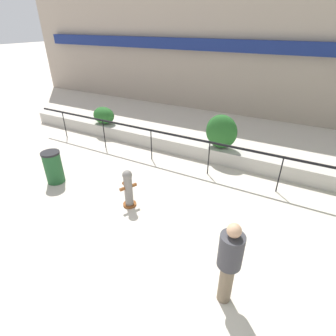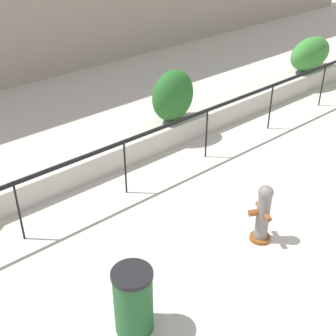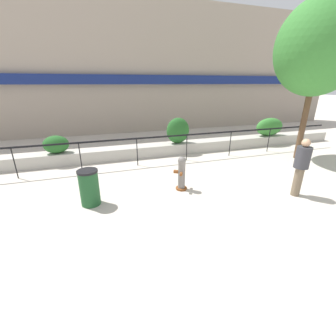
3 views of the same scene
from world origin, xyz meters
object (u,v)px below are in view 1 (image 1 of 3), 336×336
(fire_hydrant, at_px, (128,188))
(trash_bin, at_px, (53,167))
(hedge_bush_1, at_px, (221,132))
(pedestrian, at_px, (229,260))
(hedge_bush_0, at_px, (104,115))

(fire_hydrant, distance_m, trash_bin, 2.73)
(hedge_bush_1, relative_size, fire_hydrant, 1.09)
(fire_hydrant, distance_m, pedestrian, 3.45)
(hedge_bush_0, relative_size, fire_hydrant, 0.91)
(hedge_bush_0, xyz_separation_m, pedestrian, (7.07, -5.13, 0.13))
(hedge_bush_0, distance_m, fire_hydrant, 5.43)
(hedge_bush_1, xyz_separation_m, fire_hydrant, (-1.25, -3.70, -0.54))
(hedge_bush_0, bearing_deg, trash_bin, -71.95)
(hedge_bush_1, bearing_deg, fire_hydrant, -108.66)
(fire_hydrant, bearing_deg, pedestrian, -24.79)
(hedge_bush_0, relative_size, hedge_bush_1, 0.83)
(pedestrian, relative_size, trash_bin, 1.71)
(hedge_bush_0, height_order, hedge_bush_1, hedge_bush_1)
(hedge_bush_0, height_order, trash_bin, hedge_bush_0)
(trash_bin, bearing_deg, hedge_bush_1, 43.73)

